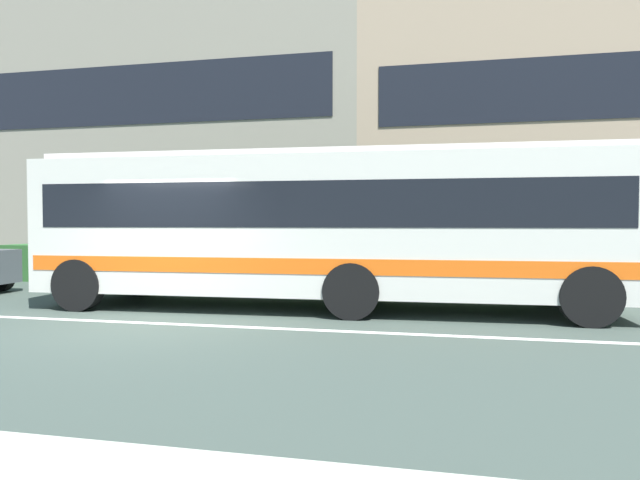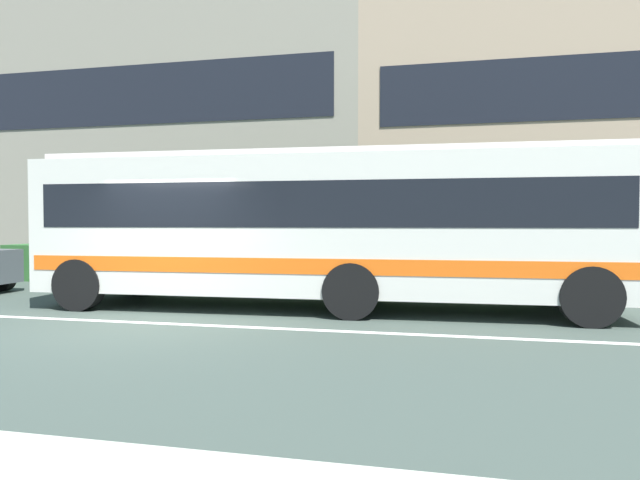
{
  "view_description": "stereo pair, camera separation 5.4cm",
  "coord_description": "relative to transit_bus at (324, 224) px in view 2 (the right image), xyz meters",
  "views": [
    {
      "loc": [
        4.79,
        -8.25,
        1.7
      ],
      "look_at": [
        2.67,
        1.7,
        1.37
      ],
      "focal_mm": 30.26,
      "sensor_mm": 36.0,
      "label": 1
    },
    {
      "loc": [
        4.84,
        -8.24,
        1.7
      ],
      "look_at": [
        2.67,
        1.7,
        1.37
      ],
      "focal_mm": 30.26,
      "sensor_mm": 36.0,
      "label": 2
    }
  ],
  "objects": [
    {
      "name": "transit_bus",
      "position": [
        0.0,
        0.0,
        0.0
      ],
      "size": [
        11.3,
        2.9,
        3.05
      ],
      "color": "beige",
      "rests_on": "ground_plane"
    },
    {
      "name": "hedge_row_far",
      "position": [
        -2.25,
        3.48,
        -1.16
      ],
      "size": [
        16.1,
        1.1,
        1.05
      ],
      "primitive_type": "cube",
      "color": "#2D602C",
      "rests_on": "ground_plane"
    },
    {
      "name": "ground_plane",
      "position": [
        -2.64,
        -2.2,
        -1.68
      ],
      "size": [
        160.0,
        160.0,
        0.0
      ],
      "primitive_type": "plane",
      "color": "#3A463F"
    },
    {
      "name": "lane_centre_line",
      "position": [
        -2.64,
        -2.2,
        -1.68
      ],
      "size": [
        60.0,
        0.16,
        0.01
      ],
      "primitive_type": "cube",
      "color": "silver",
      "rests_on": "ground_plane"
    },
    {
      "name": "apartment_block_left",
      "position": [
        -11.41,
        14.28,
        4.07
      ],
      "size": [
        21.64,
        11.3,
        11.51
      ],
      "color": "gray",
      "rests_on": "ground_plane"
    },
    {
      "name": "apartment_block_right",
      "position": [
        9.24,
        14.28,
        3.59
      ],
      "size": [
        19.64,
        11.3,
        10.55
      ],
      "color": "tan",
      "rests_on": "ground_plane"
    }
  ]
}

